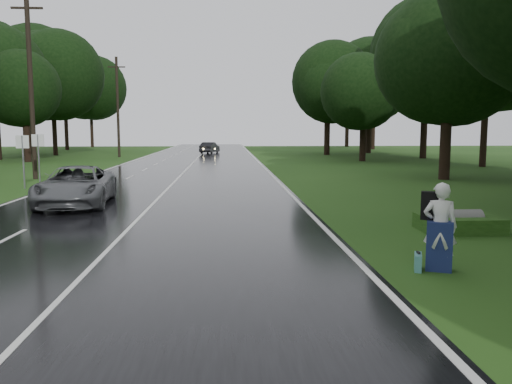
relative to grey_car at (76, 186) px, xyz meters
The scene contains 17 objects.
ground 8.73m from the grey_car, 70.53° to the right, with size 160.00×160.00×0.00m, color #254A16.
road 12.18m from the grey_car, 76.19° to the left, with size 12.00×140.00×0.04m, color black.
lane_center 12.17m from the grey_car, 76.19° to the left, with size 0.12×140.00×0.01m, color silver.
grey_car is the anchor object (origin of this frame).
far_car 43.79m from the grey_car, 85.02° to the left, with size 1.43×4.10×1.35m, color black.
hitchhiker 14.18m from the grey_car, 43.71° to the right, with size 0.80×0.78×1.87m.
suitcase 13.88m from the grey_car, 44.84° to the right, with size 0.14×0.50×0.35m, color teal.
culvert 13.83m from the grey_car, 24.31° to the right, with size 0.64×0.64×1.28m, color slate.
utility_pole_mid 12.64m from the grey_car, 116.35° to the left, with size 1.80×0.28×11.00m, color black, non-canonical shape.
utility_pole_far 36.33m from the grey_car, 98.87° to the left, with size 1.80×0.28×10.49m, color black, non-canonical shape.
road_sign_a 7.57m from the grey_car, 124.85° to the left, with size 0.64×0.10×2.66m, color white, non-canonical shape.
road_sign_b 9.40m from the grey_car, 117.33° to the left, with size 0.65×0.10×2.69m, color white, non-canonical shape.
tree_left_e 30.69m from the grey_car, 113.55° to the left, with size 7.65×7.65×11.95m, color black, non-canonical shape.
tree_left_f 42.85m from the grey_car, 108.75° to the left, with size 9.93×9.93×15.52m, color black, non-canonical shape.
tree_right_d 21.11m from the grey_car, 27.42° to the left, with size 8.03×8.03×12.55m, color black, non-canonical shape.
tree_right_e 33.37m from the grey_car, 56.16° to the left, with size 7.13×7.13×11.14m, color black, non-canonical shape.
tree_right_f 43.05m from the grey_car, 66.05° to the left, with size 9.15×9.15×14.30m, color black, non-canonical shape.
Camera 1 is at (2.89, -12.04, 2.97)m, focal length 36.36 mm.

